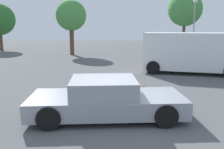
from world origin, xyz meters
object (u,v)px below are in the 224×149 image
at_px(light_post_near, 195,15).
at_px(van_white, 191,51).
at_px(dog, 138,89).
at_px(sedan_foreground, 106,99).

bearing_deg(light_post_near, van_white, -104.22).
height_order(dog, light_post_near, light_post_near).
bearing_deg(light_post_near, sedan_foreground, -109.96).
height_order(sedan_foreground, light_post_near, light_post_near).
height_order(sedan_foreground, dog, sedan_foreground).
distance_m(dog, van_white, 5.99).
xyz_separation_m(dog, van_white, (3.15, 5.00, 0.99)).
bearing_deg(van_white, sedan_foreground, 71.53).
relative_size(dog, van_white, 0.12).
xyz_separation_m(van_white, light_post_near, (3.34, 13.19, 2.57)).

